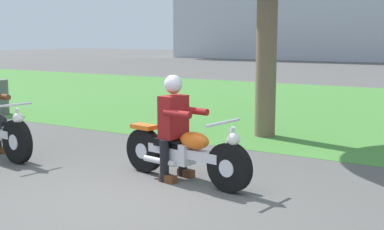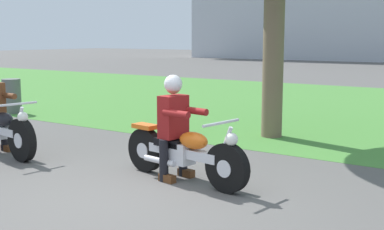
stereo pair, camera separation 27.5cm
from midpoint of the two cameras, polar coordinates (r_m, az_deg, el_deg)
The scene contains 5 objects.
ground at distance 5.98m, azimuth -6.67°, elevation -9.47°, with size 120.00×120.00×0.00m, color #565451.
grass_verge at distance 14.07m, azimuth 18.61°, elevation 0.68°, with size 60.00×12.00×0.01m, color #478438.
motorcycle_lead at distance 6.59m, azimuth 0.24°, elevation -4.27°, with size 2.07×0.66×0.86m.
rider_lead at distance 6.62m, azimuth -0.81°, elevation -0.45°, with size 0.59×0.51×1.39m.
trash_can at distance 13.25m, azimuth -19.08°, elevation 2.03°, with size 0.45×0.45×0.85m, color #595E5B.
Camera 2 is at (3.87, -4.19, 1.86)m, focal length 47.34 mm.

